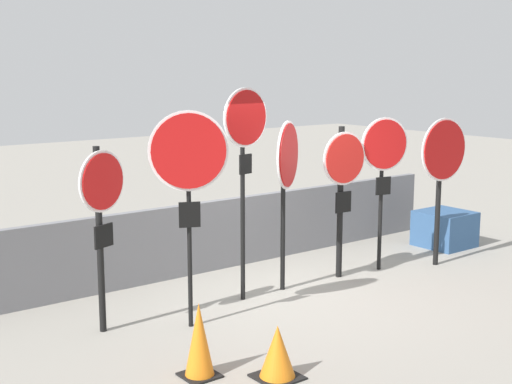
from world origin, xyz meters
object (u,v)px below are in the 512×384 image
(stop_sign_6, at_px, (443,161))
(traffic_cone_1, at_px, (277,352))
(stop_sign_1, at_px, (189,164))
(storage_crate, at_px, (445,229))
(stop_sign_0, at_px, (101,205))
(stop_sign_4, at_px, (343,177))
(stop_sign_5, at_px, (384,157))
(traffic_cone_0, at_px, (199,340))
(stop_sign_2, at_px, (245,141))
(stop_sign_3, at_px, (287,166))

(stop_sign_6, xyz_separation_m, traffic_cone_1, (-4.39, -1.57, -1.32))
(stop_sign_1, bearing_deg, stop_sign_6, 23.55)
(stop_sign_1, distance_m, storage_crate, 5.62)
(stop_sign_0, height_order, stop_sign_4, stop_sign_4)
(stop_sign_5, bearing_deg, stop_sign_6, -8.39)
(stop_sign_6, bearing_deg, stop_sign_5, 160.56)
(traffic_cone_0, bearing_deg, stop_sign_5, 19.43)
(stop_sign_0, height_order, stop_sign_5, stop_sign_5)
(traffic_cone_0, height_order, traffic_cone_1, traffic_cone_0)
(stop_sign_5, distance_m, stop_sign_6, 0.95)
(traffic_cone_0, relative_size, storage_crate, 0.92)
(stop_sign_1, height_order, stop_sign_2, stop_sign_2)
(traffic_cone_1, bearing_deg, stop_sign_3, 48.41)
(stop_sign_4, height_order, stop_sign_6, stop_sign_6)
(stop_sign_1, height_order, stop_sign_4, stop_sign_1)
(stop_sign_2, distance_m, traffic_cone_0, 2.85)
(stop_sign_0, xyz_separation_m, stop_sign_5, (4.28, -0.18, 0.21))
(traffic_cone_0, bearing_deg, stop_sign_4, 24.44)
(traffic_cone_0, bearing_deg, stop_sign_3, 33.23)
(stop_sign_4, height_order, traffic_cone_0, stop_sign_4)
(stop_sign_0, xyz_separation_m, storage_crate, (6.18, 0.16, -1.16))
(traffic_cone_0, height_order, storage_crate, traffic_cone_0)
(stop_sign_2, relative_size, traffic_cone_1, 5.11)
(stop_sign_1, distance_m, stop_sign_3, 1.82)
(stop_sign_6, bearing_deg, traffic_cone_1, -157.89)
(stop_sign_1, xyz_separation_m, traffic_cone_1, (-0.06, -1.63, -1.62))
(stop_sign_6, bearing_deg, stop_sign_0, 176.51)
(stop_sign_0, height_order, stop_sign_1, stop_sign_1)
(stop_sign_0, distance_m, storage_crate, 6.29)
(stop_sign_5, bearing_deg, stop_sign_3, -170.79)
(stop_sign_0, relative_size, stop_sign_3, 0.93)
(stop_sign_5, height_order, traffic_cone_1, stop_sign_5)
(traffic_cone_1, bearing_deg, stop_sign_6, 19.73)
(stop_sign_1, distance_m, stop_sign_6, 4.34)
(stop_sign_3, xyz_separation_m, storage_crate, (3.59, 0.21, -1.38))
(stop_sign_0, distance_m, stop_sign_5, 4.29)
(stop_sign_3, bearing_deg, traffic_cone_1, -165.55)
(storage_crate, bearing_deg, stop_sign_2, -176.99)
(stop_sign_1, bearing_deg, storage_crate, 31.05)
(stop_sign_2, relative_size, stop_sign_5, 1.20)
(stop_sign_4, bearing_deg, traffic_cone_1, -141.26)
(stop_sign_1, height_order, traffic_cone_0, stop_sign_1)
(stop_sign_3, xyz_separation_m, traffic_cone_0, (-2.39, -1.57, -1.30))
(stop_sign_3, xyz_separation_m, stop_sign_4, (0.98, -0.04, -0.23))
(stop_sign_1, height_order, traffic_cone_1, stop_sign_1)
(traffic_cone_0, bearing_deg, stop_sign_0, 96.99)
(stop_sign_5, relative_size, traffic_cone_1, 4.24)
(stop_sign_2, distance_m, storage_crate, 4.63)
(traffic_cone_0, distance_m, storage_crate, 6.24)
(stop_sign_6, bearing_deg, stop_sign_1, -178.39)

